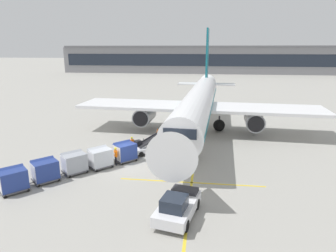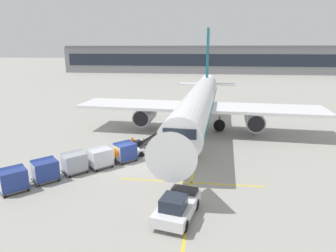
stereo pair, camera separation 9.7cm
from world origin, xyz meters
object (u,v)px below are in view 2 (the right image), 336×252
baggage_cart_lead (125,151)px  ground_crew_by_carts (132,143)px  baggage_cart_third (74,162)px  baggage_cart_fifth (13,179)px  safety_cone_engine_keepout (158,131)px  pushback_tug (177,206)px  belt_loader (150,145)px  ground_crew_by_loader (116,155)px  baggage_cart_fourth (45,170)px  safety_cone_wingtip (164,129)px  baggage_cart_second (100,157)px  parked_airplane (199,104)px

baggage_cart_lead → ground_crew_by_carts: size_ratio=1.46×
baggage_cart_third → baggage_cart_fifth: 5.05m
ground_crew_by_carts → safety_cone_engine_keepout: bearing=77.5°
pushback_tug → ground_crew_by_carts: (-6.00, 11.82, 0.17)m
baggage_cart_lead → pushback_tug: baggage_cart_lead is taller
belt_loader → ground_crew_by_loader: size_ratio=2.82×
baggage_cart_fourth → safety_cone_engine_keepout: (7.01, 14.92, -0.61)m
baggage_cart_third → safety_cone_wingtip: 15.53m
baggage_cart_second → pushback_tug: size_ratio=0.54×
baggage_cart_fourth → baggage_cart_fifth: size_ratio=1.00×
safety_cone_engine_keepout → baggage_cart_fourth: bearing=-115.2°
belt_loader → ground_crew_by_loader: 4.66m
pushback_tug → baggage_cart_fifth: bearing=171.0°
belt_loader → baggage_cart_fifth: bearing=-130.8°
baggage_cart_lead → safety_cone_wingtip: bearing=78.5°
baggage_cart_third → safety_cone_wingtip: baggage_cart_third is taller
baggage_cart_third → ground_crew_by_loader: baggage_cart_third is taller
ground_crew_by_carts → baggage_cart_fifth: bearing=-125.3°
belt_loader → safety_cone_engine_keepout: size_ratio=6.18×
parked_airplane → baggage_cart_lead: size_ratio=16.18×
baggage_cart_fifth → ground_crew_by_carts: baggage_cart_fifth is taller
belt_loader → baggage_cart_lead: 3.43m
pushback_tug → baggage_cart_second: bearing=136.7°
baggage_cart_lead → safety_cone_engine_keepout: bearing=80.1°
safety_cone_engine_keepout → safety_cone_wingtip: safety_cone_engine_keepout is taller
ground_crew_by_loader → safety_cone_wingtip: bearing=76.9°
pushback_tug → ground_crew_by_carts: pushback_tug is taller
baggage_cart_lead → baggage_cart_third: (-3.68, -3.37, 0.00)m
baggage_cart_fourth → baggage_cart_fifth: 2.50m
ground_crew_by_carts → safety_cone_wingtip: bearing=75.9°
baggage_cart_fourth → parked_airplane: bearing=54.2°
baggage_cart_fourth → safety_cone_wingtip: bearing=65.1°
parked_airplane → baggage_cart_third: 18.38m
baggage_cart_second → ground_crew_by_loader: (1.26, 0.78, -0.00)m
safety_cone_engine_keepout → ground_crew_by_carts: bearing=-102.5°
parked_airplane → baggage_cart_third: (-10.45, -14.85, -2.80)m
baggage_cart_fifth → ground_crew_by_carts: size_ratio=1.46×
ground_crew_by_carts → safety_cone_engine_keepout: 7.34m
baggage_cart_lead → safety_cone_wingtip: size_ratio=3.32×
baggage_cart_fourth → baggage_cart_lead: bearing=44.9°
ground_crew_by_carts → safety_cone_engine_keepout: ground_crew_by_carts is taller
baggage_cart_second → pushback_tug: baggage_cart_second is taller
baggage_cart_third → ground_crew_by_carts: 6.95m
ground_crew_by_loader → safety_cone_engine_keepout: (2.25, 10.71, -0.61)m
baggage_cart_lead → safety_cone_engine_keepout: (1.68, 9.60, -0.61)m
belt_loader → baggage_cart_second: size_ratio=1.93×
pushback_tug → baggage_cart_third: bearing=148.5°
pushback_tug → safety_cone_wingtip: bearing=100.7°
ground_crew_by_loader → ground_crew_by_carts: bearing=79.3°
baggage_cart_fifth → baggage_cart_second: bearing=47.4°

